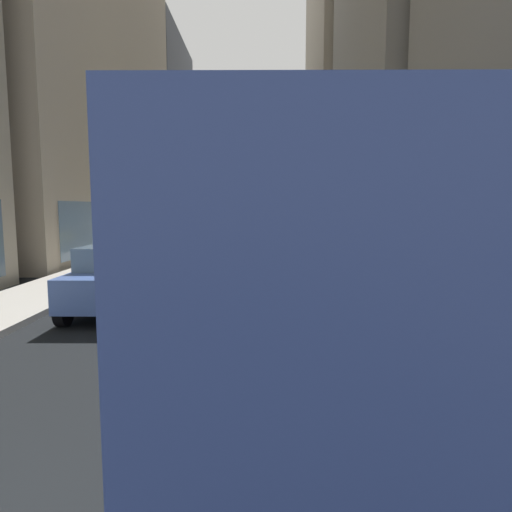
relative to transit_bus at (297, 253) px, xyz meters
name	(u,v)px	position (x,y,z in m)	size (l,w,h in m)	color
ground_plane	(253,236)	(-1.20, 30.60, -1.78)	(120.00, 120.00, 0.00)	black
sidewalk_left	(188,236)	(-6.90, 30.60, -1.70)	(2.40, 110.00, 0.15)	#ADA89E
sidewalk_right	(318,236)	(4.50, 30.60, -1.70)	(2.40, 110.00, 0.15)	#ADA89E
building_left_far	(139,136)	(-13.10, 38.48, 8.05)	(9.24, 14.64, 19.67)	#4C515B
building_right_far	(363,82)	(10.70, 41.95, 14.41)	(10.99, 16.04, 32.39)	#A0937F
transit_bus	(297,253)	(0.00, 0.00, 0.00)	(2.78, 11.53, 3.05)	#33478C
car_yellow_taxi	(197,239)	(-4.00, 16.07, -0.95)	(1.85, 4.76, 1.62)	yellow
car_blue_hatchback	(126,276)	(-4.00, 3.42, -0.95)	(1.94, 4.30, 1.62)	#4C6BB7
car_silver_sedan	(267,229)	(0.00, 27.83, -0.95)	(1.81, 4.63, 1.62)	#B7BABF
box_truck	(271,223)	(0.00, 17.19, -0.11)	(2.30, 7.50, 3.05)	silver
dalmatian_dog	(142,436)	(-1.70, -3.70, -1.26)	(0.22, 0.96, 0.72)	white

